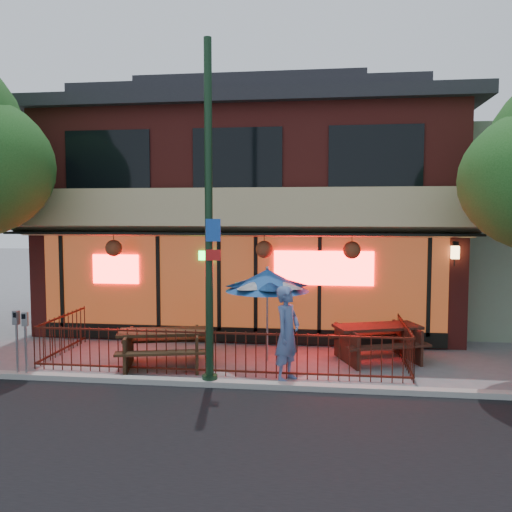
{
  "coord_description": "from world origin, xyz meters",
  "views": [
    {
      "loc": [
        2.35,
        -11.15,
        3.53
      ],
      "look_at": [
        0.65,
        2.0,
        2.49
      ],
      "focal_mm": 38.0,
      "sensor_mm": 36.0,
      "label": 1
    }
  ],
  "objects": [
    {
      "name": "ground",
      "position": [
        0.0,
        0.0,
        0.0
      ],
      "size": [
        80.0,
        80.0,
        0.0
      ],
      "primitive_type": "plane",
      "color": "gray",
      "rests_on": "ground"
    },
    {
      "name": "curb",
      "position": [
        0.0,
        -0.5,
        0.06
      ],
      "size": [
        80.0,
        0.25,
        0.12
      ],
      "primitive_type": "cube",
      "color": "#999993",
      "rests_on": "ground"
    },
    {
      "name": "restaurant_building",
      "position": [
        0.0,
        7.11,
        4.13
      ],
      "size": [
        12.96,
        9.49,
        8.05
      ],
      "color": "maroon",
      "rests_on": "ground"
    },
    {
      "name": "patio_fence",
      "position": [
        0.0,
        0.5,
        0.63
      ],
      "size": [
        8.44,
        2.62,
        1.0
      ],
      "color": "#42160E",
      "rests_on": "ground"
    },
    {
      "name": "street_light",
      "position": [
        0.0,
        -0.4,
        3.15
      ],
      "size": [
        0.43,
        0.32,
        7.0
      ],
      "color": "black",
      "rests_on": "ground"
    },
    {
      "name": "picnic_table_left",
      "position": [
        -1.34,
        0.7,
        0.56
      ],
      "size": [
        2.31,
        1.96,
        0.86
      ],
      "color": "#352313",
      "rests_on": "ground"
    },
    {
      "name": "picnic_table_right",
      "position": [
        3.6,
        1.9,
        0.57
      ],
      "size": [
        2.42,
        2.13,
        0.86
      ],
      "color": "#391C14",
      "rests_on": "ground"
    },
    {
      "name": "patio_umbrella",
      "position": [
        0.98,
        1.58,
        1.95
      ],
      "size": [
        2.0,
        2.0,
        2.28
      ],
      "color": "gray",
      "rests_on": "ground"
    },
    {
      "name": "pedestrian",
      "position": [
        1.57,
        0.1,
        1.01
      ],
      "size": [
        0.74,
        0.87,
        2.01
      ],
      "primitive_type": "imported",
      "rotation": [
        0.0,
        0.0,
        1.15
      ],
      "color": "#4C6499",
      "rests_on": "ground"
    },
    {
      "name": "parking_meter_near",
      "position": [
        -4.0,
        -0.48,
        0.97
      ],
      "size": [
        0.15,
        0.14,
        1.44
      ],
      "color": "gray",
      "rests_on": "ground"
    },
    {
      "name": "parking_meter_far",
      "position": [
        -4.2,
        -0.48,
        0.99
      ],
      "size": [
        0.15,
        0.13,
        1.46
      ],
      "color": "#93959B",
      "rests_on": "ground"
    }
  ]
}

